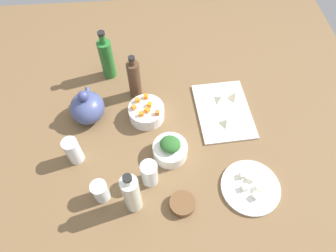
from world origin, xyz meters
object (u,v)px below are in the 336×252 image
(drinking_glass_2, at_px, (149,173))
(drinking_glass_0, at_px, (73,151))
(plate_tofu, at_px, (250,187))
(bowl_greens, at_px, (170,151))
(drinking_glass_1, at_px, (100,191))
(cutting_board, at_px, (223,111))
(bottle_0, at_px, (132,194))
(teapot, at_px, (87,107))
(bottle_1, at_px, (107,58))
(bowl_carrots, at_px, (147,112))
(bowl_small_side, at_px, (182,204))
(bottle_2, at_px, (134,79))

(drinking_glass_2, bearing_deg, drinking_glass_0, 67.74)
(plate_tofu, bearing_deg, bowl_greens, 59.73)
(drinking_glass_1, bearing_deg, bowl_greens, -59.93)
(plate_tofu, distance_m, bowl_greens, 0.34)
(plate_tofu, height_order, bowl_greens, bowl_greens)
(cutting_board, distance_m, drinking_glass_2, 0.46)
(bottle_0, xyz_separation_m, drinking_glass_1, (0.04, 0.12, -0.06))
(plate_tofu, relative_size, drinking_glass_2, 1.85)
(teapot, bearing_deg, bowl_greens, -123.18)
(cutting_board, height_order, bottle_1, bottle_1)
(bowl_carrots, bearing_deg, bowl_small_side, -164.71)
(cutting_board, xyz_separation_m, drinking_glass_2, (-0.30, 0.34, 0.06))
(bowl_small_side, bearing_deg, bowl_greens, 6.60)
(bottle_2, bearing_deg, bowl_small_side, -164.01)
(teapot, distance_m, bottle_1, 0.26)
(bowl_small_side, height_order, bottle_0, bottle_0)
(bottle_1, relative_size, drinking_glass_2, 2.09)
(bottle_1, bearing_deg, bowl_carrots, -148.07)
(plate_tofu, relative_size, bowl_carrots, 1.47)
(bowl_small_side, bearing_deg, cutting_board, -29.20)
(bottle_1, bearing_deg, bottle_2, -137.62)
(drinking_glass_1, bearing_deg, bottle_2, -16.02)
(bowl_carrots, xyz_separation_m, bowl_small_side, (-0.41, -0.11, -0.02))
(bowl_small_side, distance_m, drinking_glass_1, 0.30)
(drinking_glass_0, bearing_deg, cutting_board, -73.93)
(drinking_glass_2, bearing_deg, bowl_carrots, -0.10)
(bowl_carrots, xyz_separation_m, bottle_2, (0.13, 0.04, 0.07))
(bottle_1, bearing_deg, drinking_glass_0, 164.58)
(plate_tofu, xyz_separation_m, bottle_0, (-0.03, 0.44, 0.10))
(bowl_small_side, relative_size, drinking_glass_1, 0.99)
(bowl_small_side, distance_m, bottle_0, 0.20)
(bowl_carrots, xyz_separation_m, bottle_1, (0.27, 0.17, 0.07))
(bowl_carrots, xyz_separation_m, teapot, (0.03, 0.25, 0.03))
(teapot, relative_size, drinking_glass_0, 1.36)
(drinking_glass_0, distance_m, drinking_glass_2, 0.31)
(drinking_glass_2, bearing_deg, bottle_2, 5.65)
(cutting_board, bearing_deg, drinking_glass_2, 131.35)
(bottle_0, xyz_separation_m, drinking_glass_0, (0.21, 0.23, -0.05))
(plate_tofu, height_order, bowl_carrots, bowl_carrots)
(cutting_board, relative_size, bowl_carrots, 2.09)
(bowl_carrots, height_order, drinking_glass_2, drinking_glass_2)
(cutting_board, relative_size, bottle_1, 1.26)
(bottle_1, relative_size, drinking_glass_1, 2.65)
(bottle_1, height_order, bottle_2, bottle_1)
(cutting_board, distance_m, plate_tofu, 0.37)
(bowl_small_side, bearing_deg, bowl_carrots, 15.29)
(teapot, distance_m, drinking_glass_0, 0.21)
(cutting_board, distance_m, bottle_2, 0.42)
(bowl_small_side, distance_m, bottle_2, 0.57)
(drinking_glass_2, bearing_deg, plate_tofu, -99.56)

